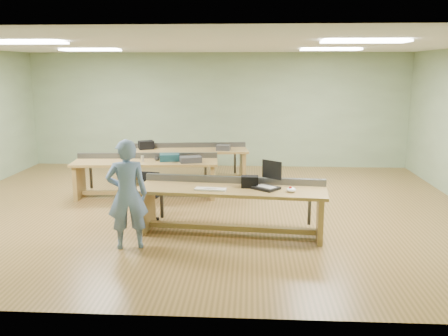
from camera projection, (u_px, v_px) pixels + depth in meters
The scene contains 21 objects.
floor at pixel (203, 208), 8.97m from camera, with size 10.00×10.00×0.00m, color olive.
ceiling at pixel (201, 45), 8.35m from camera, with size 10.00×10.00×0.00m, color silver.
wall_back at pixel (218, 110), 12.57m from camera, with size 10.00×0.04×3.00m, color #8CA67E.
wall_front at pixel (161, 180), 4.76m from camera, with size 10.00×0.04×3.00m, color #8CA67E.
fluor_panels at pixel (201, 47), 8.36m from camera, with size 6.20×3.50×0.03m.
workbench_front at pixel (231, 199), 7.50m from camera, with size 3.03×1.06×0.86m.
workbench_mid at pixel (146, 170), 9.67m from camera, with size 2.97×1.01×0.86m.
workbench_back at pixel (185, 158), 11.01m from camera, with size 2.98×1.14×0.86m.
person at pixel (127, 194), 6.84m from camera, with size 0.59×0.39×1.62m, color slate.
laptop_base at pixel (266, 188), 7.37m from camera, with size 0.37×0.30×0.04m, color black.
laptop_screen at pixel (272, 170), 7.42m from camera, with size 0.37×0.02×0.29m, color black.
keyboard at pixel (211, 189), 7.31m from camera, with size 0.48×0.16×0.03m, color silver.
trackball_mouse at pixel (291, 190), 7.20m from camera, with size 0.14×0.17×0.07m, color white.
camera_bag at pixel (250, 182), 7.47m from camera, with size 0.27×0.17×0.18m, color black.
task_chair at pixel (147, 203), 8.23m from camera, with size 0.53×0.53×0.82m.
parts_bin_teal at pixel (169, 157), 9.63m from camera, with size 0.39×0.29×0.14m, color #13373F.
parts_bin_grey at pixel (190, 159), 9.47m from camera, with size 0.42×0.27×0.12m, color #323234.
mug at pixel (157, 158), 9.67m from camera, with size 0.11×0.11×0.09m, color #323234.
drinks_can at pixel (142, 158), 9.57m from camera, with size 0.06×0.06×0.12m, color white.
storage_box_back at pixel (146, 145), 11.01m from camera, with size 0.34×0.24×0.19m, color black.
tray_back at pixel (223, 148), 10.86m from camera, with size 0.31×0.23×0.12m, color #323234.
Camera 1 is at (0.90, -8.58, 2.60)m, focal length 38.00 mm.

